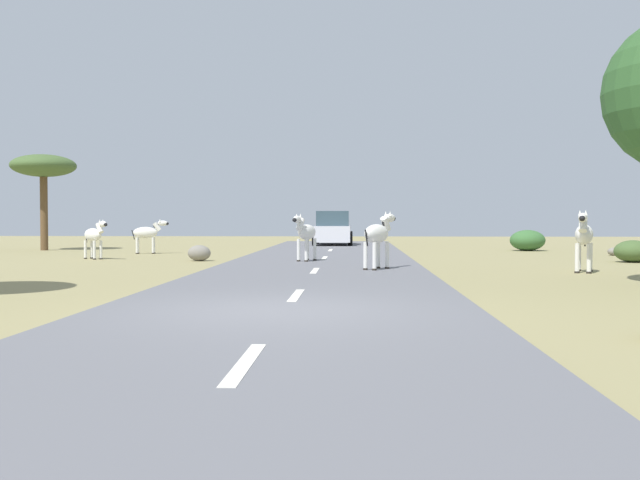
# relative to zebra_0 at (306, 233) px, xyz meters

# --- Properties ---
(ground_plane) EXTENTS (90.00, 90.00, 0.00)m
(ground_plane) POSITION_rel_zebra_0_xyz_m (0.39, -12.17, -0.96)
(ground_plane) COLOR #8E8456
(road) EXTENTS (6.00, 64.00, 0.05)m
(road) POSITION_rel_zebra_0_xyz_m (0.53, -12.17, -0.94)
(road) COLOR slate
(road) RESTS_ON ground_plane
(lane_markings) EXTENTS (0.16, 56.00, 0.01)m
(lane_markings) POSITION_rel_zebra_0_xyz_m (0.53, -13.17, -0.91)
(lane_markings) COLOR silver
(lane_markings) RESTS_ON road
(zebra_0) EXTENTS (0.81, 1.55, 1.53)m
(zebra_0) POSITION_rel_zebra_0_xyz_m (0.00, 0.00, 0.00)
(zebra_0) COLOR silver
(zebra_0) RESTS_ON road
(zebra_1) EXTENTS (1.48, 0.51, 1.40)m
(zebra_1) POSITION_rel_zebra_0_xyz_m (-6.75, 5.42, -0.13)
(zebra_1) COLOR silver
(zebra_1) RESTS_ON ground_plane
(zebra_2) EXTENTS (1.06, 1.52, 1.58)m
(zebra_2) POSITION_rel_zebra_0_xyz_m (2.21, -3.51, 0.03)
(zebra_2) COLOR silver
(zebra_2) RESTS_ON road
(zebra_3) EXTENTS (0.88, 1.67, 1.64)m
(zebra_3) POSITION_rel_zebra_0_xyz_m (7.60, -3.83, 0.02)
(zebra_3) COLOR silver
(zebra_3) RESTS_ON ground_plane
(zebra_4) EXTENTS (1.23, 1.12, 1.40)m
(zebra_4) POSITION_rel_zebra_0_xyz_m (-7.49, 1.54, -0.13)
(zebra_4) COLOR silver
(zebra_4) RESTS_ON ground_plane
(car_0) EXTENTS (2.04, 4.35, 1.74)m
(car_0) POSITION_rel_zebra_0_xyz_m (0.45, 14.11, -0.11)
(car_0) COLOR silver
(car_0) RESTS_ON road
(tree_3) EXTENTS (2.82, 2.82, 4.25)m
(tree_3) POSITION_rel_zebra_0_xyz_m (-12.21, 8.19, 2.71)
(tree_3) COLOR brown
(tree_3) RESTS_ON ground_plane
(bush_0) EXTENTS (1.20, 1.08, 0.72)m
(bush_0) POSITION_rel_zebra_0_xyz_m (10.59, 0.67, -0.60)
(bush_0) COLOR #425B2D
(bush_0) RESTS_ON ground_plane
(bush_1) EXTENTS (1.52, 1.37, 0.91)m
(bush_1) POSITION_rel_zebra_0_xyz_m (9.15, 8.78, -0.50)
(bush_1) COLOR #386633
(bush_1) RESTS_ON ground_plane
(rock_0) EXTENTS (0.44, 0.39, 0.30)m
(rock_0) POSITION_rel_zebra_0_xyz_m (11.48, 4.91, -0.81)
(rock_0) COLOR gray
(rock_0) RESTS_ON ground_plane
(rock_1) EXTENTS (0.77, 0.57, 0.53)m
(rock_1) POSITION_rel_zebra_0_xyz_m (-3.61, 0.70, -0.69)
(rock_1) COLOR gray
(rock_1) RESTS_ON ground_plane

